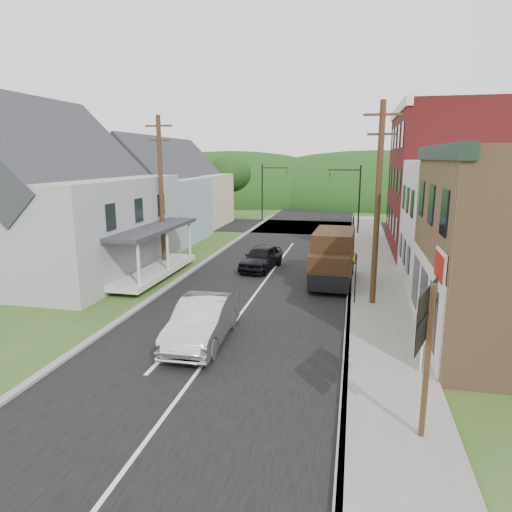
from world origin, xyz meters
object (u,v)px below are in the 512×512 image
Objects in this scene: warning_sign at (355,270)px; delivery_van at (333,258)px; route_sign_cluster at (427,339)px; silver_sedan at (203,321)px; dark_sedan at (261,258)px.

delivery_van is at bearing 128.91° from warning_sign.
route_sign_cluster is (2.75, -13.61, 1.15)m from delivery_van.
silver_sedan is at bearing -112.84° from delivery_van.
route_sign_cluster is (6.95, -4.57, 1.77)m from silver_sedan.
delivery_van is 2.11× the size of warning_sign.
delivery_van is 1.37× the size of route_sign_cluster.
delivery_van is at bearing -20.26° from dark_sedan.
route_sign_cluster reaches higher than warning_sign.
warning_sign is (5.51, -5.88, 0.98)m from dark_sedan.
warning_sign is (1.17, -3.58, 0.28)m from delivery_van.
delivery_van reaches higher than warning_sign.
dark_sedan is 17.52m from route_sign_cluster.
silver_sedan is at bearing -81.60° from dark_sedan.
warning_sign is (-1.58, 10.04, -0.87)m from route_sign_cluster.
dark_sedan is at bearing 154.11° from delivery_van.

